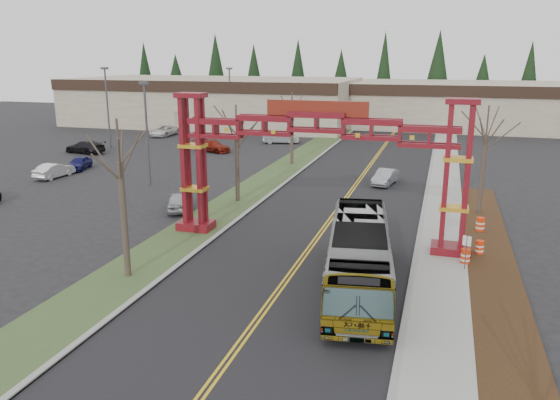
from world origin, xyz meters
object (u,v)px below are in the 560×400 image
at_px(bare_tree_median_far, 292,114).
at_px(light_pole_far, 230,96).
at_px(retail_building_west, 214,101).
at_px(bare_tree_median_near, 120,163).
at_px(parked_car_near_b, 54,170).
at_px(parked_car_mid_b, 79,163).
at_px(retail_building_east, 465,105).
at_px(parked_car_far_a, 281,137).
at_px(parked_car_far_b, 164,131).
at_px(street_sign, 466,246).
at_px(transit_bus, 359,256).
at_px(parked_car_mid_a, 212,146).
at_px(barrel_mid, 480,248).
at_px(barrel_north, 480,225).
at_px(parked_car_near_a, 179,201).
at_px(gateway_arch, 316,146).
at_px(silver_sedan, 385,177).
at_px(parked_car_far_c, 85,147).
at_px(bare_tree_right_far, 486,135).
at_px(light_pole_near, 147,127).
at_px(bare_tree_median_mid, 236,135).
at_px(light_pole_mid, 107,102).
at_px(barrel_south, 465,257).

height_order(bare_tree_median_far, light_pole_far, light_pole_far).
distance_m(retail_building_west, bare_tree_median_near, 65.96).
xyz_separation_m(parked_car_near_b, parked_car_mid_b, (-0.15, 3.94, -0.03)).
distance_m(retail_building_east, parked_car_far_a, 34.38).
distance_m(parked_car_far_b, bare_tree_median_near, 52.40).
bearing_deg(street_sign, transit_bus, -143.09).
bearing_deg(parked_car_mid_a, barrel_mid, -116.96).
relative_size(bare_tree_median_far, barrel_north, 7.43).
height_order(transit_bus, barrel_north, transit_bus).
bearing_deg(parked_car_near_a, bare_tree_median_far, -124.19).
height_order(transit_bus, parked_car_far_a, transit_bus).
distance_m(gateway_arch, silver_sedan, 17.84).
height_order(parked_car_far_c, bare_tree_right_far, bare_tree_right_far).
height_order(parked_car_near_b, light_pole_near, light_pole_near).
height_order(gateway_arch, parked_car_near_a, gateway_arch).
height_order(silver_sedan, parked_car_mid_a, parked_car_mid_a).
xyz_separation_m(parked_car_far_b, barrel_mid, (40.80, -38.12, -0.30)).
bearing_deg(parked_car_far_a, barrel_mid, -164.69).
bearing_deg(bare_tree_right_far, silver_sedan, 135.26).
distance_m(transit_bus, silver_sedan, 23.13).
height_order(parked_car_mid_a, bare_tree_median_mid, bare_tree_median_mid).
distance_m(parked_car_near_a, parked_car_mid_a, 25.54).
bearing_deg(parked_car_mid_b, street_sign, -39.73).
relative_size(bare_tree_median_near, barrel_mid, 9.24).
xyz_separation_m(parked_car_mid_a, light_pole_near, (1.84, -17.76, 4.51)).
bearing_deg(retail_building_east, parked_car_near_a, -110.14).
height_order(parked_car_far_b, light_pole_far, light_pole_far).
bearing_deg(light_pole_mid, light_pole_far, 59.15).
bearing_deg(parked_car_far_a, light_pole_mid, 99.83).
bearing_deg(barrel_south, parked_car_near_b, 161.52).
distance_m(parked_car_near_b, parked_car_far_b, 28.02).
height_order(parked_car_mid_b, parked_car_far_c, parked_car_far_c).
height_order(bare_tree_right_far, barrel_south, bare_tree_right_far).
height_order(parked_car_far_c, light_pole_mid, light_pole_mid).
xyz_separation_m(parked_car_far_b, light_pole_mid, (-1.23, -11.39, 4.91)).
bearing_deg(bare_tree_median_near, retail_building_east, 75.61).
relative_size(retail_building_west, light_pole_near, 5.11).
bearing_deg(light_pole_mid, parked_car_mid_a, 4.88).
xyz_separation_m(parked_car_mid_b, bare_tree_median_far, (19.77, 8.72, 4.65)).
distance_m(parked_car_near_b, street_sign, 38.66).
bearing_deg(light_pole_near, light_pole_mid, 132.10).
bearing_deg(parked_car_near_b, street_sign, 162.71).
bearing_deg(retail_building_west, barrel_south, -55.02).
height_order(parked_car_far_c, barrel_north, parked_car_far_c).
relative_size(parked_car_far_b, street_sign, 2.70).
bearing_deg(light_pole_mid, gateway_arch, -39.90).
xyz_separation_m(parked_car_near_a, light_pole_near, (-6.13, 6.51, 4.52)).
xyz_separation_m(transit_bus, bare_tree_median_mid, (-11.65, 13.79, 3.62)).
height_order(retail_building_east, barrel_north, retail_building_east).
xyz_separation_m(parked_car_far_b, light_pole_near, (13.80, -28.02, 4.47)).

